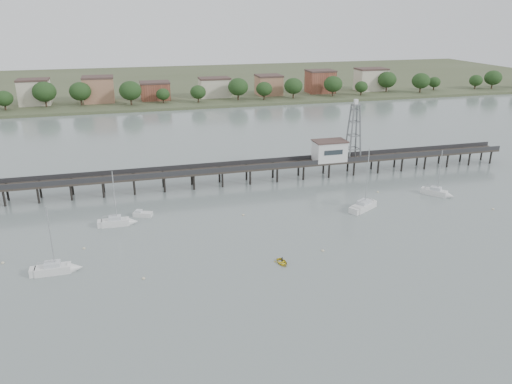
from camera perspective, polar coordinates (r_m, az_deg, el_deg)
ground_plane at (r=72.53m, az=8.42°, el=-14.16°), size 500.00×500.00×0.00m
pier at (r=122.93m, az=-2.46°, el=2.67°), size 150.00×5.00×5.50m
pier_building at (r=129.61m, az=8.40°, el=4.71°), size 8.40×5.40×5.30m
lattice_tower at (r=131.20m, az=11.13°, el=6.74°), size 3.20×3.20×15.50m
sailboat_c at (r=111.36m, az=12.61°, el=-1.43°), size 8.75×6.56×14.27m
sailboat_a at (r=88.76m, az=-21.47°, el=-8.16°), size 7.44×2.24×12.33m
sailboat_e at (r=122.99m, az=20.24°, el=-0.13°), size 5.95×6.49×11.42m
sailboat_b at (r=103.57m, az=-15.21°, el=-3.32°), size 7.18×2.27×11.89m
white_tender at (r=106.83m, az=-12.86°, el=-2.49°), size 4.20×2.93×1.51m
yellow_dinghy at (r=85.80m, az=2.99°, el=-8.15°), size 2.22×0.91×3.02m
dinghy_occupant at (r=85.80m, az=2.99°, el=-8.15°), size 0.69×1.05×0.24m
mooring_buoys at (r=96.63m, az=-0.25°, el=-4.68°), size 98.13×27.38×0.39m
far_shore at (r=297.87m, az=-10.19°, el=12.14°), size 500.00×170.00×10.40m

